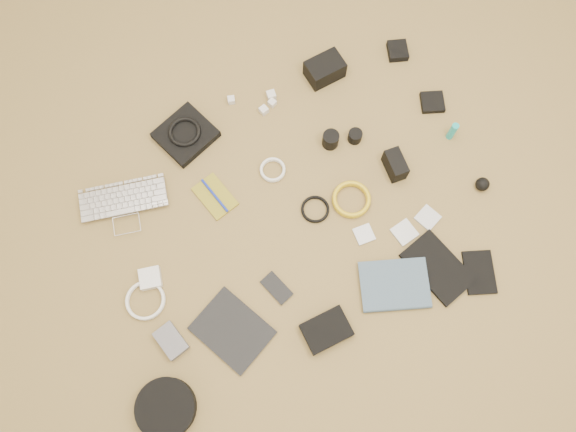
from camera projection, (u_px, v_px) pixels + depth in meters
name	position (u px, v px, depth m)	size (l,w,h in m)	color
laptop	(125.00, 210.00, 2.02)	(0.31, 0.22, 0.02)	silver
headphone_pouch	(186.00, 135.00, 2.10)	(0.19, 0.18, 0.03)	black
headphones	(185.00, 132.00, 2.08)	(0.12, 0.12, 0.02)	black
charger_a	(231.00, 100.00, 2.15)	(0.03, 0.03, 0.02)	silver
charger_b	(272.00, 103.00, 2.15)	(0.03, 0.03, 0.02)	silver
charger_c	(271.00, 95.00, 2.15)	(0.03, 0.03, 0.03)	silver
charger_d	(264.00, 110.00, 2.14)	(0.03, 0.03, 0.03)	silver
dslr_camera	(325.00, 69.00, 2.16)	(0.14, 0.10, 0.08)	black
lens_pouch	(398.00, 51.00, 2.21)	(0.07, 0.08, 0.03)	black
notebook_olive	(215.00, 196.00, 2.04)	(0.10, 0.16, 0.01)	olive
pen_blue	(215.00, 196.00, 2.03)	(0.01, 0.01, 0.16)	#1528B0
cable_white_a	(273.00, 170.00, 2.07)	(0.10, 0.10, 0.01)	white
lens_a	(331.00, 140.00, 2.08)	(0.06, 0.06, 0.07)	black
lens_b	(355.00, 136.00, 2.09)	(0.05, 0.05, 0.05)	black
card_reader	(432.00, 102.00, 2.15)	(0.09, 0.09, 0.02)	black
power_brick	(150.00, 278.00, 1.94)	(0.07, 0.07, 0.03)	silver
cable_white_b	(146.00, 301.00, 1.92)	(0.14, 0.14, 0.01)	white
cable_black	(315.00, 210.00, 2.02)	(0.10, 0.10, 0.01)	black
cable_yellow	(351.00, 200.00, 2.03)	(0.14, 0.14, 0.02)	gold
flash	(395.00, 165.00, 2.04)	(0.06, 0.10, 0.08)	black
lens_cleaner	(452.00, 131.00, 2.07)	(0.03, 0.03, 0.09)	#1AA7AA
battery_charger	(171.00, 341.00, 1.87)	(0.07, 0.11, 0.03)	slate
tablet	(232.00, 330.00, 1.89)	(0.19, 0.24, 0.01)	black
phone	(277.00, 288.00, 1.94)	(0.06, 0.11, 0.01)	black
filter_case_left	(364.00, 234.00, 2.00)	(0.06, 0.06, 0.01)	silver
filter_case_mid	(404.00, 232.00, 2.00)	(0.08, 0.08, 0.01)	silver
filter_case_right	(428.00, 218.00, 2.01)	(0.07, 0.07, 0.01)	silver
air_blower	(482.00, 184.00, 2.03)	(0.05, 0.05, 0.05)	black
headphone_case	(166.00, 408.00, 1.80)	(0.19, 0.19, 0.05)	black
drive_case	(326.00, 330.00, 1.88)	(0.15, 0.11, 0.04)	black
paperback	(398.00, 310.00, 1.91)	(0.18, 0.24, 0.02)	#3F576C
notebook_black_a	(437.00, 268.00, 1.96)	(0.15, 0.24, 0.02)	black
notebook_black_b	(479.00, 272.00, 1.95)	(0.10, 0.15, 0.01)	black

